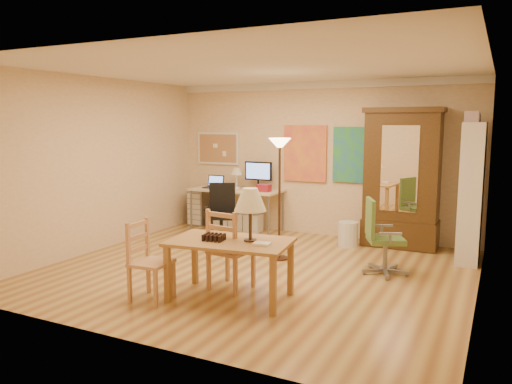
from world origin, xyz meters
The scene contains 16 objects.
floor centered at (0.00, 0.00, 0.00)m, with size 5.50×5.50×0.00m, color olive.
crown_molding centered at (0.00, 2.46, 2.64)m, with size 5.50×0.08×0.12m, color white.
corkboard centered at (-2.05, 2.47, 1.50)m, with size 0.90×0.04×0.62m, color tan.
art_panel_left centered at (-0.25, 2.47, 1.45)m, with size 0.80×0.04×1.00m, color yellow.
art_panel_right centered at (0.65, 2.47, 1.45)m, with size 0.75×0.04×0.95m, color teal.
dining_table centered at (0.30, -1.07, 0.81)m, with size 1.45×0.98×1.28m.
ladder_chair_back centered at (0.05, -0.82, 0.46)m, with size 0.51×0.49×0.99m.
ladder_chair_left centered at (-0.59, -1.54, 0.42)m, with size 0.43×0.45×0.91m.
torchiere_lamp centered at (0.05, 0.66, 1.43)m, with size 0.32×0.32×1.78m.
computer_desk centered at (-1.43, 2.16, 0.47)m, with size 1.70×0.74×1.29m.
office_chair_black centered at (-1.24, 1.19, 0.26)m, with size 0.61×0.61×0.99m.
office_chair_green centered at (1.57, 0.62, 0.27)m, with size 0.62×0.62×1.01m.
drawer_cart centered at (-2.37, 2.27, 0.34)m, with size 0.34×0.41×0.68m.
armoire centered at (1.50, 2.24, 0.97)m, with size 1.21×0.58×2.23m.
bookshelf centered at (2.55, 1.80, 1.00)m, with size 0.30×0.80×2.00m.
wastebin centered at (0.74, 1.87, 0.20)m, with size 0.32×0.32×0.40m, color silver.
Camera 1 is at (2.92, -5.90, 2.01)m, focal length 35.00 mm.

